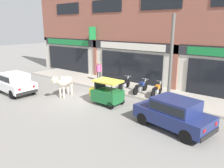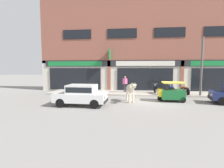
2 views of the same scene
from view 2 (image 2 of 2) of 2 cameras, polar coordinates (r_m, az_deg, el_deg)
The scene contains 11 objects.
ground_plane at distance 13.88m, azimuth 11.97°, elevation -5.63°, with size 90.00×90.00×0.00m, color gray.
sidewalk at distance 17.56m, azimuth 10.85°, elevation -3.00°, with size 19.00×3.11×0.17m, color #A8A093.
shop_building at distance 19.32m, azimuth 10.71°, elevation 12.33°, with size 23.00×1.40×10.35m.
cow at distance 13.37m, azimuth 6.04°, elevation -1.60°, with size 0.88×2.11×1.61m.
car_0 at distance 12.17m, azimuth -10.04°, elevation -3.26°, with size 3.66×1.71×1.46m.
auto_rickshaw at distance 14.31m, azimuth 18.82°, elevation -2.79°, with size 2.00×1.18×1.52m.
motorcycle_0 at distance 16.96m, azimuth 14.51°, elevation -1.76°, with size 0.58×1.80×0.88m.
motorcycle_1 at distance 17.20m, azimuth 18.97°, elevation -1.78°, with size 0.52×1.81×0.88m.
motorcycle_2 at distance 17.53m, azimuth 22.79°, elevation -1.78°, with size 0.52×1.81×0.88m.
pedestrian at distance 17.39m, azimuth 4.29°, elevation 0.56°, with size 0.46×0.32×1.60m.
utility_pole at distance 17.15m, azimuth 27.22°, elevation 5.13°, with size 0.18×0.18×5.09m, color #595651.
Camera 2 is at (-1.30, -13.57, 2.65)m, focal length 28.00 mm.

